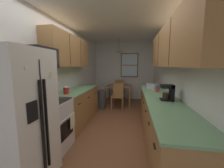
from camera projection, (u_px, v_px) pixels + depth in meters
ground_plane at (116, 120)px, 3.86m from camera, size 12.00×12.00×0.00m
wall_left at (70, 74)px, 3.91m from camera, size 0.10×9.00×2.55m
wall_right at (170, 75)px, 3.48m from camera, size 0.10×9.00×2.55m
wall_back at (124, 71)px, 6.29m from camera, size 4.40×0.10×2.55m
ceiling_slab at (117, 23)px, 3.52m from camera, size 4.40×9.00×0.08m
refrigerator at (17, 119)px, 1.70m from camera, size 0.73×0.73×1.73m
stove_range at (50, 125)px, 2.45m from camera, size 0.66×0.63×1.10m
microwave_over_range at (39, 58)px, 2.31m from camera, size 0.39×0.59×0.35m
counter_left at (78, 106)px, 3.66m from camera, size 0.64×1.84×0.90m
upper_cabinets_left at (70, 51)px, 3.44m from camera, size 0.33×1.92×0.75m
counter_right at (160, 119)px, 2.77m from camera, size 0.64×3.39×0.90m
upper_cabinets_right at (172, 46)px, 2.51m from camera, size 0.33×3.07×0.75m
dining_table at (119, 88)px, 5.48m from camera, size 0.96×0.89×0.73m
dining_chair_near at (118, 95)px, 4.85m from camera, size 0.40×0.40×0.90m
dining_chair_far at (120, 89)px, 6.13m from camera, size 0.42×0.42×0.90m
pendant_light at (119, 51)px, 5.28m from camera, size 0.33×0.33×0.52m
back_window at (129, 65)px, 6.14m from camera, size 0.76×0.05×1.06m
trash_bin at (101, 99)px, 4.97m from camera, size 0.32×0.32×0.64m
storage_canister at (66, 90)px, 3.02m from camera, size 0.12×0.12×0.16m
dish_towel at (73, 121)px, 2.54m from camera, size 0.02×0.16×0.24m
coffee_maker at (169, 92)px, 2.45m from camera, size 0.22×0.18×0.28m
mug_by_coffeemaker at (156, 88)px, 3.54m from camera, size 0.13×0.09×0.10m
mug_spare at (157, 90)px, 3.28m from camera, size 0.12×0.08×0.10m
dish_rack at (151, 86)px, 3.89m from camera, size 0.28×0.34×0.10m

